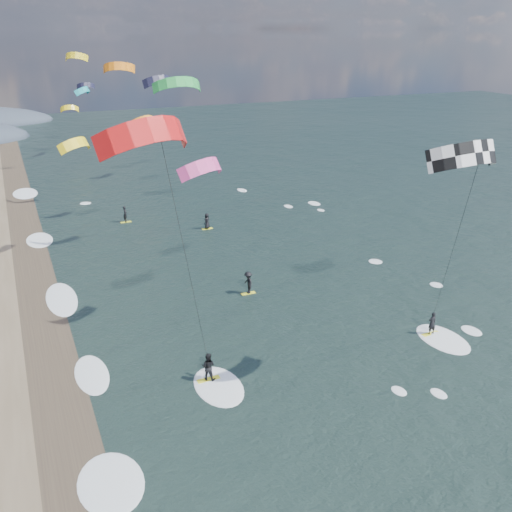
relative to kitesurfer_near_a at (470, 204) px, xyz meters
name	(u,v)px	position (x,y,z in m)	size (l,w,h in m)	color
ground	(393,504)	(-7.87, -5.97, -10.53)	(260.00, 260.00, 0.00)	black
wet_sand_strip	(67,436)	(-19.87, 4.03, -10.52)	(3.00, 240.00, 0.00)	#382D23
kitesurfer_near_a	(470,204)	(0.00, 0.00, 0.00)	(7.54, 8.29, 14.44)	yellow
kitesurfer_near_b	(182,233)	(-14.28, 1.50, 0.06)	(7.11, 8.73, 16.11)	yellow
far_kitesurfers	(208,249)	(-5.75, 23.26, -9.66)	(8.08, 21.67, 1.78)	yellow
bg_kite_field	(116,94)	(-8.21, 46.68, 1.16)	(14.95, 77.04, 9.66)	black
shoreline_surf	(79,380)	(-18.67, 8.78, -10.53)	(2.40, 79.40, 0.11)	white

